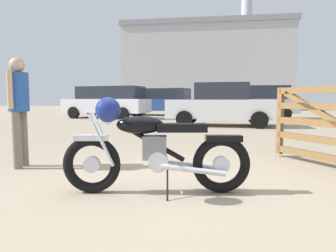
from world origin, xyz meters
The scene contains 8 objects.
ground_plane centered at (0.00, 0.00, 0.00)m, with size 80.00×80.00×0.00m, color gray.
vintage_motorcycle centered at (-0.16, -0.14, 0.49)m, with size 2.06×0.78×1.07m.
bystander centered at (-2.43, 0.69, 1.02)m, with size 0.30×0.46×1.66m.
silver_sedan_mid centered at (-5.76, 12.14, 0.94)m, with size 4.89×2.44×1.74m.
blue_hatchback_right centered at (0.48, 8.52, 0.84)m, with size 4.23×1.97×1.67m.
red_hatchback_near centered at (2.53, 13.72, 0.92)m, with size 4.03×2.09×1.78m.
white_estate_far centered at (-3.64, 15.62, 0.94)m, with size 4.92×2.52×1.74m.
industrial_building centered at (-1.47, 29.47, 4.50)m, with size 17.34×9.40×19.71m.
Camera 1 is at (0.63, -3.24, 1.04)m, focal length 31.54 mm.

